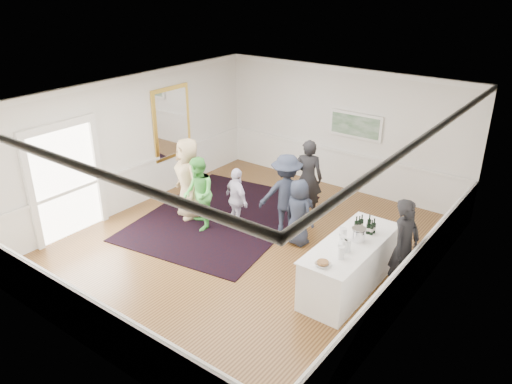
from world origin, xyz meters
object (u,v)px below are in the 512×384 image
Objects in this scene: guest_lilac at (237,199)px; guest_dark_a at (286,195)px; bartender at (404,247)px; nut_bowl at (323,264)px; guest_green at (198,194)px; ice_bucket at (359,235)px; guest_dark_b at (308,178)px; guest_tan at (189,178)px; guest_navy at (298,212)px; serving_table at (350,265)px.

guest_lilac is 0.79× the size of guest_dark_a.
nut_bowl is (-0.81, -1.49, 0.10)m from bartender.
guest_dark_a reaches higher than guest_green.
ice_bucket is at bearing -166.27° from guest_lilac.
nut_bowl is (2.19, -3.14, 0.07)m from guest_dark_b.
guest_tan is 0.65m from guest_green.
guest_tan is 1.33× the size of guest_navy.
serving_table is at bearing 162.85° from guest_navy.
guest_dark_b is 1.28× the size of guest_navy.
bartender is 1.69m from nut_bowl.
bartender reaches higher than ice_bucket.
guest_green is (0.57, -0.29, -0.13)m from guest_tan.
serving_table is at bearing 19.46° from guest_tan.
nut_bowl is (2.08, -2.06, 0.09)m from guest_dark_a.
guest_green is 6.54× the size of nut_bowl.
bartender is at bearing 132.30° from guest_dark_a.
guest_navy is at bearing 56.27° from guest_green.
guest_lilac is at bearing 169.23° from serving_table.
guest_green is at bearing 105.44° from bartender.
guest_green is 0.86m from guest_lilac.
serving_table is 1.63× the size of guest_navy.
guest_lilac is at bearing 99.26° from bartender.
guest_tan reaches higher than serving_table.
guest_tan is 1.05× the size of guest_dark_a.
guest_lilac is 0.78× the size of guest_dark_b.
guest_green is at bearing -2.27° from guest_tan.
guest_green is 1.16× the size of guest_lilac.
bartender is at bearing 61.53° from nut_bowl.
guest_dark_a is 7.17× the size of nut_bowl.
ice_bucket is 1.01× the size of nut_bowl.
serving_table is at bearing 35.71° from guest_green.
guest_tan is 4.44m from ice_bucket.
serving_table is 1.10m from nut_bowl.
guest_dark_a is at bearing 41.76° from guest_tan.
guest_tan is at bearing -169.60° from guest_green.
serving_table is 3.82m from guest_green.
guest_tan is 2.78m from guest_navy.
guest_navy is (2.16, 0.74, -0.11)m from guest_green.
guest_dark_b is 7.27× the size of nut_bowl.
serving_table is at bearing 114.46° from guest_dark_b.
bartender is 1.08× the size of guest_green.
guest_tan is 1.16× the size of guest_green.
ice_bucket is 1.11m from nut_bowl.
guest_navy reaches higher than ice_bucket.
guest_tan reaches higher than bartender.
serving_table is at bearing 133.95° from bartender.
bartender is 0.83m from ice_bucket.
guest_dark_b reaches higher than ice_bucket.
guest_green is 0.91× the size of guest_dark_a.
guest_dark_b is (2.15, 1.77, -0.04)m from guest_tan.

